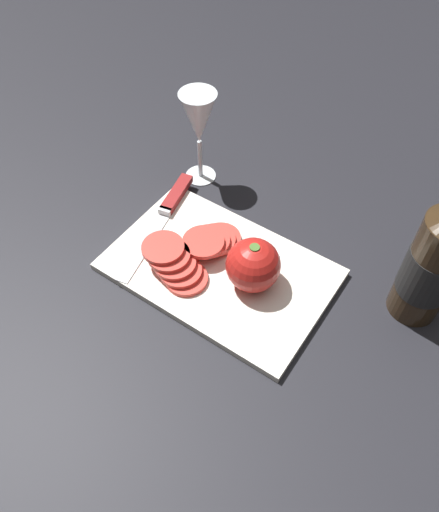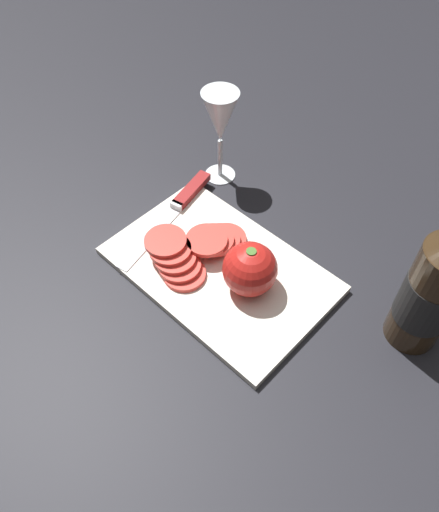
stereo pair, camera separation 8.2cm
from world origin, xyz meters
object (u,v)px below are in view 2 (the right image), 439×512
Objects in this scene: whole_tomato at (250,269)px; knife at (184,199)px; wine_bottle at (433,291)px; tomato_slice_stack_far at (217,240)px; wine_glass at (220,121)px; tomato_slice_stack_near at (175,258)px.

knife is (0.22, -0.06, -0.04)m from whole_tomato.
wine_bottle is 0.35m from tomato_slice_stack_far.
knife is at bearing 95.91° from wine_glass.
whole_tomato is 0.71× the size of tomato_slice_stack_near.
whole_tomato is at bearing 165.65° from tomato_slice_stack_far.
whole_tomato is (-0.23, 0.17, -0.07)m from wine_glass.
wine_glass is (0.47, -0.06, 0.02)m from wine_bottle.
wine_bottle is at bearing 83.93° from knife.
wine_bottle is 2.55× the size of tomato_slice_stack_near.
whole_tomato reaches higher than knife.
wine_bottle is at bearing -154.42° from whole_tomato.
wine_glass is at bearing -37.02° from whole_tomato.
knife is 0.15m from tomato_slice_stack_near.
tomato_slice_stack_near is (0.12, 0.05, -0.02)m from whole_tomato.
wine_bottle reaches higher than wine_glass.
tomato_slice_stack_far is (-0.12, 0.04, 0.01)m from knife.
wine_bottle reaches higher than whole_tomato.
wine_bottle reaches higher than tomato_slice_stack_near.
knife is (-0.01, 0.11, -0.11)m from wine_glass.
tomato_slice_stack_far is at bearing 131.77° from wine_glass.
tomato_slice_stack_far is at bearing -14.35° from whole_tomato.
knife is at bearing -16.81° from tomato_slice_stack_far.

